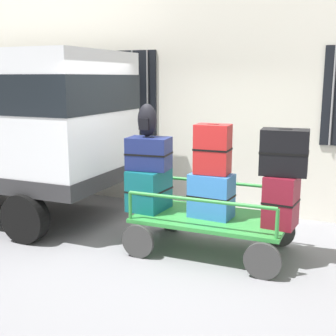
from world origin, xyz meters
TOP-DOWN VIEW (x-y plane):
  - ground_plane at (0.00, 0.00)m, footprint 40.00×40.00m
  - building_wall at (0.00, 2.25)m, footprint 12.00×0.38m
  - luggage_cart at (0.46, 0.19)m, footprint 2.03×1.17m
  - cart_railing at (0.46, 0.19)m, footprint 1.91×1.04m
  - suitcase_left_bottom at (-0.44, 0.17)m, footprint 0.50×0.60m
  - suitcase_left_middle at (-0.44, 0.18)m, footprint 0.60×0.44m
  - suitcase_midleft_bottom at (0.46, 0.18)m, footprint 0.58×0.40m
  - suitcase_midleft_middle at (0.46, 0.20)m, footprint 0.45×0.32m
  - suitcase_center_bottom at (1.35, 0.15)m, footprint 0.42×0.44m
  - suitcase_center_middle at (1.35, 0.22)m, footprint 0.59×0.41m
  - backpack at (-0.48, 0.21)m, footprint 0.27×0.22m

SIDE VIEW (x-z plane):
  - ground_plane at x=0.00m, z-range 0.00..0.00m
  - luggage_cart at x=0.46m, z-range 0.14..0.63m
  - suitcase_left_bottom at x=-0.44m, z-range 0.48..1.05m
  - suitcase_midleft_bottom at x=0.46m, z-range 0.48..1.06m
  - cart_railing at x=0.46m, z-range 0.60..0.98m
  - suitcase_center_bottom at x=1.35m, z-range 0.48..1.12m
  - suitcase_left_middle at x=-0.44m, z-range 1.05..1.49m
  - suitcase_midleft_middle at x=0.46m, z-range 1.06..1.70m
  - suitcase_center_middle at x=1.35m, z-range 1.12..1.68m
  - backpack at x=-0.48m, z-range 1.49..1.93m
  - building_wall at x=0.00m, z-range 0.00..5.00m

